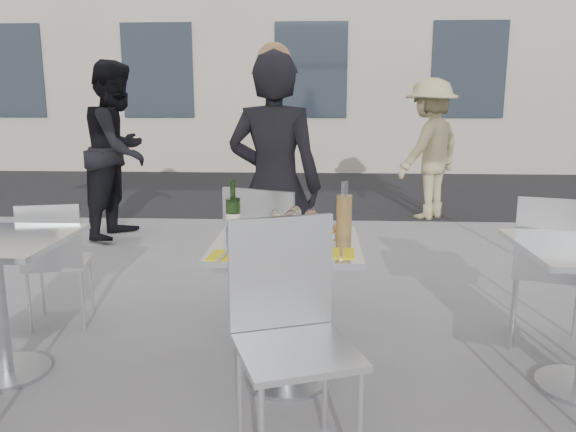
{
  "coord_description": "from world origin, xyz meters",
  "views": [
    {
      "loc": [
        0.15,
        -2.69,
        1.44
      ],
      "look_at": [
        0.0,
        0.15,
        0.85
      ],
      "focal_mm": 35.0,
      "sensor_mm": 36.0,
      "label": 1
    }
  ],
  "objects_px": {
    "side_chair_lfar": "(55,254)",
    "wineglass_white_b": "(295,215)",
    "woman_diner": "(275,186)",
    "pizza_near": "(277,250)",
    "wineglass_white_a": "(277,217)",
    "napkin_left": "(229,255)",
    "chair_far": "(268,253)",
    "wine_bottle": "(233,215)",
    "side_chair_rfar": "(552,261)",
    "salad_plate": "(281,234)",
    "chair_near": "(289,319)",
    "pedestrian_a": "(118,150)",
    "pedestrian_b": "(430,149)",
    "sugar_shaker": "(323,231)",
    "wineglass_red_b": "(311,218)",
    "napkin_right": "(335,253)",
    "wineglass_red_a": "(291,219)",
    "main_table": "(286,283)",
    "pizza_far": "(311,229)",
    "carafe": "(344,215)"
  },
  "relations": [
    {
      "from": "pizza_far",
      "to": "napkin_left",
      "type": "height_order",
      "value": "pizza_far"
    },
    {
      "from": "side_chair_rfar",
      "to": "wineglass_white_a",
      "type": "bearing_deg",
      "value": 32.31
    },
    {
      "from": "wine_bottle",
      "to": "salad_plate",
      "type": "bearing_deg",
      "value": -14.97
    },
    {
      "from": "chair_near",
      "to": "salad_plate",
      "type": "distance_m",
      "value": 0.63
    },
    {
      "from": "chair_near",
      "to": "wineglass_red_b",
      "type": "height_order",
      "value": "chair_near"
    },
    {
      "from": "wineglass_white_b",
      "to": "napkin_left",
      "type": "relative_size",
      "value": 0.79
    },
    {
      "from": "pizza_near",
      "to": "pedestrian_a",
      "type": "bearing_deg",
      "value": 120.02
    },
    {
      "from": "side_chair_lfar",
      "to": "wineglass_white_b",
      "type": "distance_m",
      "value": 1.66
    },
    {
      "from": "pizza_far",
      "to": "chair_near",
      "type": "bearing_deg",
      "value": -95.54
    },
    {
      "from": "chair_near",
      "to": "pedestrian_a",
      "type": "height_order",
      "value": "pedestrian_a"
    },
    {
      "from": "woman_diner",
      "to": "napkin_right",
      "type": "bearing_deg",
      "value": 118.88
    },
    {
      "from": "wineglass_red_a",
      "to": "salad_plate",
      "type": "bearing_deg",
      "value": -166.14
    },
    {
      "from": "woman_diner",
      "to": "pizza_near",
      "type": "height_order",
      "value": "woman_diner"
    },
    {
      "from": "chair_near",
      "to": "wine_bottle",
      "type": "distance_m",
      "value": 0.79
    },
    {
      "from": "napkin_right",
      "to": "chair_far",
      "type": "bearing_deg",
      "value": 123.06
    },
    {
      "from": "chair_near",
      "to": "woman_diner",
      "type": "relative_size",
      "value": 0.56
    },
    {
      "from": "main_table",
      "to": "wine_bottle",
      "type": "bearing_deg",
      "value": 162.3
    },
    {
      "from": "pizza_far",
      "to": "wineglass_red_b",
      "type": "relative_size",
      "value": 2.03
    },
    {
      "from": "wineglass_white_a",
      "to": "napkin_left",
      "type": "bearing_deg",
      "value": -119.19
    },
    {
      "from": "side_chair_rfar",
      "to": "pedestrian_b",
      "type": "relative_size",
      "value": 0.54
    },
    {
      "from": "pedestrian_a",
      "to": "pizza_far",
      "type": "bearing_deg",
      "value": -136.55
    },
    {
      "from": "pedestrian_b",
      "to": "side_chair_rfar",
      "type": "bearing_deg",
      "value": 42.35
    },
    {
      "from": "wineglass_red_b",
      "to": "pedestrian_a",
      "type": "bearing_deg",
      "value": 124.06
    },
    {
      "from": "side_chair_rfar",
      "to": "wineglass_white_a",
      "type": "height_order",
      "value": "side_chair_rfar"
    },
    {
      "from": "main_table",
      "to": "woman_diner",
      "type": "bearing_deg",
      "value": 97.71
    },
    {
      "from": "pedestrian_b",
      "to": "sugar_shaker",
      "type": "bearing_deg",
      "value": 25.21
    },
    {
      "from": "chair_far",
      "to": "wine_bottle",
      "type": "relative_size",
      "value": 3.24
    },
    {
      "from": "chair_far",
      "to": "salad_plate",
      "type": "relative_size",
      "value": 4.35
    },
    {
      "from": "chair_far",
      "to": "sugar_shaker",
      "type": "bearing_deg",
      "value": 147.53
    },
    {
      "from": "carafe",
      "to": "wineglass_red_b",
      "type": "xyz_separation_m",
      "value": [
        -0.17,
        -0.03,
        -0.01
      ]
    },
    {
      "from": "main_table",
      "to": "pizza_near",
      "type": "bearing_deg",
      "value": -99.06
    },
    {
      "from": "woman_diner",
      "to": "napkin_right",
      "type": "distance_m",
      "value": 1.26
    },
    {
      "from": "chair_far",
      "to": "wineglass_red_a",
      "type": "distance_m",
      "value": 0.53
    },
    {
      "from": "wineglass_white_a",
      "to": "wineglass_red_b",
      "type": "distance_m",
      "value": 0.17
    },
    {
      "from": "wine_bottle",
      "to": "sugar_shaker",
      "type": "height_order",
      "value": "wine_bottle"
    },
    {
      "from": "wineglass_red_b",
      "to": "napkin_left",
      "type": "height_order",
      "value": "wineglass_red_b"
    },
    {
      "from": "pizza_near",
      "to": "napkin_right",
      "type": "relative_size",
      "value": 1.73
    },
    {
      "from": "side_chair_lfar",
      "to": "sugar_shaker",
      "type": "relative_size",
      "value": 7.64
    },
    {
      "from": "pedestrian_a",
      "to": "wineglass_white_b",
      "type": "relative_size",
      "value": 11.68
    },
    {
      "from": "sugar_shaker",
      "to": "wineglass_red_b",
      "type": "distance_m",
      "value": 0.09
    },
    {
      "from": "wineglass_white_b",
      "to": "wineglass_red_b",
      "type": "distance_m",
      "value": 0.11
    },
    {
      "from": "side_chair_rfar",
      "to": "pizza_far",
      "type": "bearing_deg",
      "value": 28.43
    },
    {
      "from": "pizza_near",
      "to": "carafe",
      "type": "xyz_separation_m",
      "value": [
        0.32,
        0.29,
        0.11
      ]
    },
    {
      "from": "salad_plate",
      "to": "napkin_right",
      "type": "distance_m",
      "value": 0.34
    },
    {
      "from": "sugar_shaker",
      "to": "napkin_right",
      "type": "relative_size",
      "value": 0.53
    },
    {
      "from": "side_chair_lfar",
      "to": "woman_diner",
      "type": "height_order",
      "value": "woman_diner"
    },
    {
      "from": "pizza_near",
      "to": "wine_bottle",
      "type": "distance_m",
      "value": 0.39
    },
    {
      "from": "main_table",
      "to": "wine_bottle",
      "type": "height_order",
      "value": "wine_bottle"
    },
    {
      "from": "side_chair_rfar",
      "to": "napkin_left",
      "type": "height_order",
      "value": "side_chair_rfar"
    },
    {
      "from": "main_table",
      "to": "pizza_far",
      "type": "xyz_separation_m",
      "value": [
        0.12,
        0.22,
        0.23
      ]
    }
  ]
}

